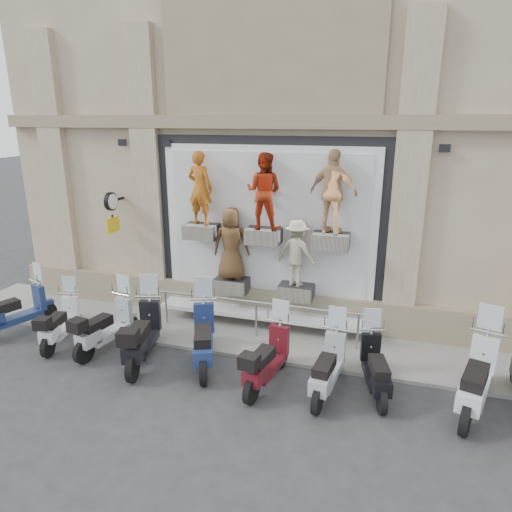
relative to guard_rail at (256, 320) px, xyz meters
The scene contains 15 objects.
ground 2.05m from the guard_rail, 90.00° to the right, with size 90.00×90.00×0.00m, color #313134.
sidewalk 0.44m from the guard_rail, 90.00° to the left, with size 16.00×2.20×0.08m, color gray.
building 7.46m from the guard_rail, 90.00° to the left, with size 14.00×8.60×12.00m, color #C3AF8E, non-canonical shape.
shop_vitrine 2.11m from the guard_rail, 84.07° to the left, with size 5.60×0.84×4.30m.
guard_rail is the anchor object (origin of this frame).
clock_sign_bracket 4.57m from the guard_rail, behind, with size 0.10×0.80×1.02m.
scooter_a 5.74m from the guard_rail, 166.82° to the right, with size 0.56×1.92×1.56m, color navy, non-canonical shape.
scooter_b 4.44m from the guard_rail, 160.37° to the right, with size 0.51×1.74×1.41m, color silver, non-canonical shape.
scooter_c 3.35m from the guard_rail, 154.68° to the right, with size 0.55×1.90×1.54m, color #9DA4AA, non-canonical shape.
scooter_d 2.62m from the guard_rail, 139.69° to the right, with size 0.61×2.10×1.70m, color black, non-canonical shape.
scooter_e 1.63m from the guard_rail, 116.53° to the right, with size 0.61×2.08×1.69m, color navy, non-canonical shape.
scooter_f 1.94m from the guard_rail, 66.99° to the right, with size 0.55×1.87×1.52m, color #520E15, non-canonical shape.
scooter_g 2.58m from the guard_rail, 42.31° to the right, with size 0.54×1.85×1.50m, color #9C9FA3, non-canonical shape.
scooter_h 3.11m from the guard_rail, 27.79° to the right, with size 0.52×1.77×1.44m, color black, non-canonical shape.
scooter_i 4.70m from the guard_rail, 18.72° to the right, with size 0.63×2.15×1.75m, color silver, non-canonical shape.
Camera 1 is at (2.77, -7.23, 4.96)m, focal length 32.00 mm.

